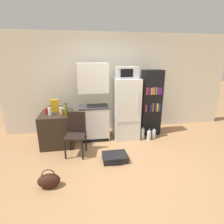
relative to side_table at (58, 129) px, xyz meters
name	(u,v)px	position (x,y,z in m)	size (l,w,h in m)	color
ground_plane	(131,165)	(1.51, -1.20, -0.39)	(24.00, 24.00, 0.00)	#A3754C
wall_back	(120,83)	(1.71, 0.80, 0.95)	(6.40, 0.10, 2.68)	silver
side_table	(58,129)	(0.00, 0.00, 0.00)	(0.75, 0.80, 0.78)	#2D2319
kitchen_hutch	(94,105)	(0.89, 0.15, 0.50)	(0.74, 0.51, 1.92)	silver
refrigerator	(126,109)	(1.71, 0.10, 0.39)	(0.63, 0.62, 1.55)	silver
microwave	(127,72)	(1.71, 0.10, 1.30)	(0.51, 0.37, 0.28)	#B7B7BC
bookshelf	(151,103)	(2.43, 0.24, 0.48)	(0.52, 0.34, 1.74)	black
bottle_olive_oil	(66,111)	(0.26, -0.28, 0.52)	(0.07, 0.07, 0.30)	#566619
bottle_amber_beer	(63,113)	(0.19, -0.20, 0.45)	(0.08, 0.08, 0.14)	brown
bottle_ketchup_red	(47,111)	(-0.20, -0.03, 0.46)	(0.07, 0.07, 0.16)	#AD1914
bottle_clear_short	(61,110)	(0.13, -0.06, 0.47)	(0.09, 0.09, 0.20)	silver
bottle_milk_white	(50,111)	(-0.12, -0.11, 0.48)	(0.07, 0.07, 0.22)	white
bowl	(62,109)	(0.11, 0.25, 0.41)	(0.12, 0.12, 0.03)	silver
cereal_box	(55,106)	(-0.04, 0.14, 0.54)	(0.19, 0.07, 0.30)	gold
chair	(76,130)	(0.46, -0.53, 0.15)	(0.48, 0.48, 0.93)	black
suitcase_large_flat	(115,157)	(1.23, -0.97, -0.32)	(0.50, 0.41, 0.13)	black
handbag	(49,181)	(0.03, -1.57, -0.27)	(0.36, 0.20, 0.33)	#33190F
water_bottle_front	(143,133)	(2.13, -0.08, -0.25)	(0.09, 0.09, 0.33)	silver
water_bottle_middle	(149,135)	(2.26, -0.19, -0.26)	(0.10, 0.10, 0.31)	silver
water_bottle_back	(154,134)	(2.42, -0.12, -0.26)	(0.10, 0.10, 0.30)	silver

